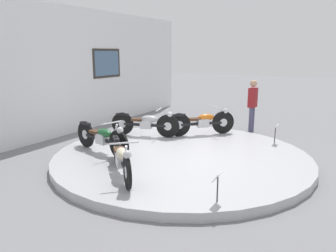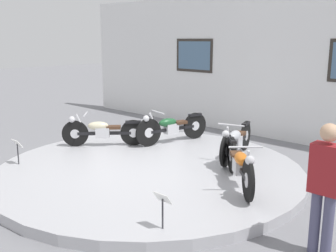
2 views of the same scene
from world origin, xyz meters
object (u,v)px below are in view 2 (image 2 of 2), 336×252
object	(u,v)px
motorcycle_orange	(240,164)
visitor_standing	(325,182)
motorcycle_cream	(102,130)
info_placard_front_left	(17,146)
motorcycle_silver	(236,140)
motorcycle_green	(171,127)
info_placard_front_centre	(163,203)

from	to	relation	value
motorcycle_orange	visitor_standing	bearing A→B (deg)	-27.14
motorcycle_cream	info_placard_front_left	world-z (taller)	motorcycle_cream
motorcycle_silver	motorcycle_orange	distance (m)	1.63
motorcycle_cream	motorcycle_green	bearing A→B (deg)	54.16
motorcycle_green	info_placard_front_left	xyz separation A→B (m)	(-1.08, -3.34, -0.03)
motorcycle_green	info_placard_front_centre	world-z (taller)	motorcycle_green
visitor_standing	motorcycle_green	bearing A→B (deg)	154.00
info_placard_front_left	info_placard_front_centre	world-z (taller)	same
motorcycle_orange	visitor_standing	size ratio (longest dim) A/B	0.88
info_placard_front_centre	visitor_standing	size ratio (longest dim) A/B	0.31
motorcycle_green	info_placard_front_left	distance (m)	3.52
motorcycle_cream	motorcycle_green	distance (m)	1.64
info_placard_front_left	motorcycle_orange	bearing A→B (deg)	27.41
motorcycle_green	motorcycle_orange	bearing A→B (deg)	-25.26
motorcycle_orange	info_placard_front_left	size ratio (longest dim) A/B	2.88
motorcycle_orange	info_placard_front_left	xyz separation A→B (m)	(-3.89, -2.02, -0.03)
info_placard_front_centre	visitor_standing	world-z (taller)	visitor_standing
motorcycle_cream	motorcycle_orange	distance (m)	3.77
motorcycle_green	motorcycle_silver	xyz separation A→B (m)	(1.85, 0.00, -0.00)
motorcycle_silver	info_placard_front_centre	world-z (taller)	motorcycle_silver
motorcycle_orange	visitor_standing	xyz separation A→B (m)	(1.78, -0.91, 0.38)
motorcycle_green	motorcycle_silver	world-z (taller)	motorcycle_green
info_placard_front_left	motorcycle_green	bearing A→B (deg)	72.03
info_placard_front_left	info_placard_front_centre	distance (m)	4.02
motorcycle_cream	visitor_standing	size ratio (longest dim) A/B	0.88
info_placard_front_centre	motorcycle_green	bearing A→B (deg)	131.27
motorcycle_silver	motorcycle_orange	size ratio (longest dim) A/B	1.32
motorcycle_silver	info_placard_front_centre	size ratio (longest dim) A/B	3.78
motorcycle_silver	motorcycle_orange	bearing A→B (deg)	-54.19
motorcycle_cream	info_placard_front_left	distance (m)	2.02
info_placard_front_centre	motorcycle_silver	bearing A→B (deg)	107.94
motorcycle_orange	info_placard_front_centre	size ratio (longest dim) A/B	2.88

